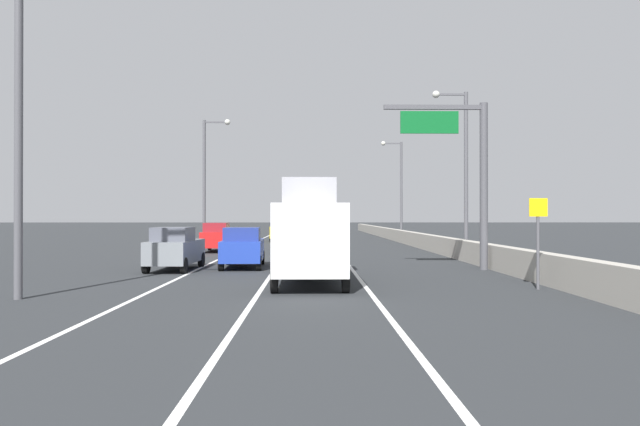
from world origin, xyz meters
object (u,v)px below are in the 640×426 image
speed_advisory_sign (538,236)px  car_yellow_2 (281,231)px  overhead_sign_gantry (467,165)px  car_blue_0 (243,248)px  car_white_1 (288,227)px  lamp_post_left_mid (208,174)px  box_truck (309,233)px  car_green_4 (308,225)px  car_red_3 (217,237)px  lamp_post_left_near (28,103)px  lamp_post_right_third (399,183)px  lamp_post_right_second (462,161)px  car_gray_5 (175,249)px

speed_advisory_sign → car_yellow_2: bearing=105.3°
overhead_sign_gantry → car_blue_0: 10.97m
speed_advisory_sign → car_white_1: (-10.46, 61.25, -0.80)m
lamp_post_left_mid → box_truck: 25.86m
lamp_post_left_mid → car_green_4: size_ratio=2.42×
car_red_3 → lamp_post_left_mid: bearing=105.9°
lamp_post_left_near → car_yellow_2: lamp_post_left_near is taller
lamp_post_right_third → box_truck: size_ratio=1.21×
lamp_post_left_near → box_truck: (8.17, 4.84, -3.93)m
car_blue_0 → car_white_1: size_ratio=0.99×
lamp_post_left_mid → car_green_4: bearing=80.8°
car_blue_0 → box_truck: size_ratio=0.54×
lamp_post_right_second → car_white_1: size_ratio=2.23×
lamp_post_right_third → box_truck: bearing=-103.2°
overhead_sign_gantry → car_white_1: overhead_sign_gantry is taller
car_red_3 → box_truck: (6.30, -18.49, 0.80)m
lamp_post_right_second → lamp_post_left_mid: (-17.04, 10.86, 0.00)m
lamp_post_left_mid → car_white_1: bearing=81.7°
lamp_post_left_near → car_gray_5: 10.72m
car_red_3 → car_gray_5: size_ratio=1.05×
lamp_post_left_mid → car_blue_0: size_ratio=2.25×
box_truck → lamp_post_left_near: bearing=-149.3°
car_blue_0 → car_green_4: (2.78, 65.52, 0.07)m
overhead_sign_gantry → car_blue_0: overhead_sign_gantry is taller
lamp_post_left_near → lamp_post_right_second: bearing=46.6°
lamp_post_right_second → lamp_post_left_mid: size_ratio=1.00×
car_red_3 → car_green_4: 53.11m
speed_advisory_sign → lamp_post_right_third: 40.69m
lamp_post_right_third → car_red_3: (-15.17, -19.23, -4.73)m
speed_advisory_sign → lamp_post_left_mid: bearing=119.8°
speed_advisory_sign → car_gray_5: bearing=151.7°
car_yellow_2 → box_truck: size_ratio=0.55×
car_blue_0 → car_green_4: size_ratio=1.08×
car_yellow_2 → box_truck: bearing=-85.4°
car_white_1 → car_gray_5: size_ratio=1.00×
car_gray_5 → car_green_4: bearing=85.2°
car_yellow_2 → car_green_4: size_ratio=1.09×
lamp_post_left_near → car_blue_0: lamp_post_left_near is taller
car_green_4 → box_truck: box_truck is taller
speed_advisory_sign → car_red_3: size_ratio=0.64×
lamp_post_left_near → car_red_3: (1.87, 23.34, -4.73)m
car_blue_0 → lamp_post_right_third: bearing=69.4°
overhead_sign_gantry → lamp_post_right_second: (2.01, 8.99, 0.98)m
car_yellow_2 → car_gray_5: size_ratio=1.01×
lamp_post_left_mid → car_gray_5: (1.94, -19.77, -4.75)m
car_white_1 → car_red_3: bearing=-94.8°
lamp_post_left_near → car_gray_5: (2.16, 9.37, -4.75)m
lamp_post_right_second → lamp_post_right_third: size_ratio=1.00×
lamp_post_right_third → car_blue_0: lamp_post_right_third is taller
car_yellow_2 → box_truck: (2.82, -35.13, 0.78)m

